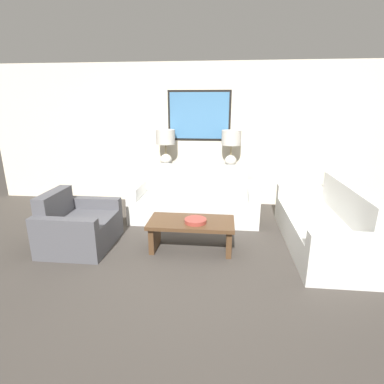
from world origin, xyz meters
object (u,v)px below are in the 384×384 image
couch_by_back_wall (195,202)px  table_lamp_left (166,143)px  coffee_table (191,229)px  armchair_near_back_wall (78,227)px  table_lamp_right (231,144)px  couch_by_side (325,226)px  console_table (198,187)px  decorative_bowl (196,221)px

couch_by_back_wall → table_lamp_left: bearing=133.8°
coffee_table → armchair_near_back_wall: bearing=-178.5°
table_lamp_left → table_lamp_right: 1.22m
couch_by_back_wall → coffee_table: 1.20m
coffee_table → armchair_near_back_wall: (-1.58, -0.04, -0.04)m
coffee_table → armchair_near_back_wall: size_ratio=1.15×
table_lamp_left → coffee_table: table_lamp_left is taller
couch_by_side → table_lamp_right: bearing=130.3°
console_table → armchair_near_back_wall: size_ratio=1.68×
table_lamp_right → coffee_table: table_lamp_right is taller
couch_by_back_wall → couch_by_side: same height
decorative_bowl → console_table: bearing=94.1°
table_lamp_right → couch_by_side: 2.20m
table_lamp_right → couch_by_side: size_ratio=0.33×
console_table → couch_by_side: (1.90, -1.52, -0.09)m
couch_by_back_wall → decorative_bowl: (0.13, -1.25, 0.16)m
armchair_near_back_wall → coffee_table: bearing=1.5°
table_lamp_right → console_table: bearing=180.0°
console_table → decorative_bowl: (0.13, -1.89, 0.06)m
table_lamp_right → couch_by_back_wall: size_ratio=0.33×
coffee_table → decorative_bowl: decorative_bowl is taller
couch_by_back_wall → coffee_table: bearing=-86.5°
console_table → coffee_table: (0.07, -1.83, -0.07)m
table_lamp_right → couch_by_side: bearing=-49.7°
table_lamp_left → armchair_near_back_wall: (-0.90, -1.87, -0.94)m
table_lamp_left → table_lamp_right: size_ratio=1.00×
table_lamp_left → decorative_bowl: size_ratio=2.38×
table_lamp_left → couch_by_side: (2.51, -1.52, -0.93)m
decorative_bowl → armchair_near_back_wall: size_ratio=0.29×
couch_by_side → coffee_table: couch_by_side is taller
couch_by_back_wall → couch_by_side: bearing=-25.1°
console_table → table_lamp_left: (-0.61, 0.00, 0.83)m
table_lamp_right → coffee_table: 2.11m
table_lamp_left → decorative_bowl: table_lamp_left is taller
console_table → coffee_table: console_table is taller
couch_by_side → decorative_bowl: bearing=-168.4°
coffee_table → decorative_bowl: size_ratio=3.91×
console_table → table_lamp_left: bearing=180.0°
couch_by_side → coffee_table: 1.85m
table_lamp_right → decorative_bowl: 2.09m
table_lamp_left → decorative_bowl: (0.74, -1.89, -0.77)m
couch_by_side → armchair_near_back_wall: size_ratio=2.14×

